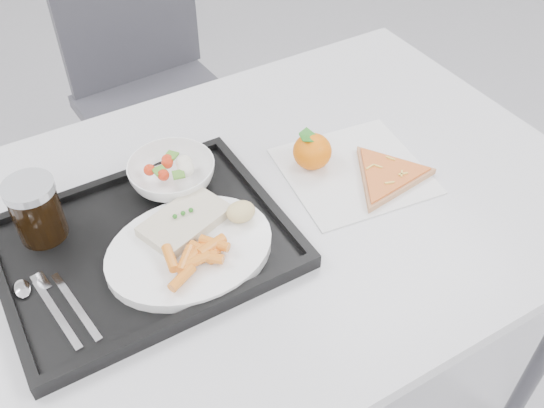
{
  "coord_description": "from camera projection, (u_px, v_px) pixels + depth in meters",
  "views": [
    {
      "loc": [
        -0.36,
        -0.37,
        1.49
      ],
      "look_at": [
        0.02,
        0.27,
        0.77
      ],
      "focal_mm": 40.0,
      "sensor_mm": 36.0,
      "label": 1
    }
  ],
  "objects": [
    {
      "name": "dinner_plate",
      "position": [
        190.0,
        250.0,
        0.95
      ],
      "size": [
        0.27,
        0.27,
        0.02
      ],
      "color": "white",
      "rests_on": "tray"
    },
    {
      "name": "tray",
      "position": [
        145.0,
        246.0,
        0.98
      ],
      "size": [
        0.45,
        0.35,
        0.03
      ],
      "color": "black",
      "rests_on": "table"
    },
    {
      "name": "bread_roll",
      "position": [
        241.0,
        212.0,
        0.98
      ],
      "size": [
        0.06,
        0.05,
        0.03
      ],
      "color": "tan",
      "rests_on": "dinner_plate"
    },
    {
      "name": "salad_contents",
      "position": [
        176.0,
        166.0,
        1.06
      ],
      "size": [
        0.09,
        0.08,
        0.02
      ],
      "color": "red",
      "rests_on": "salad_bowl"
    },
    {
      "name": "salad_bowl",
      "position": [
        172.0,
        174.0,
        1.06
      ],
      "size": [
        0.15,
        0.15,
        0.05
      ],
      "color": "white",
      "rests_on": "tray"
    },
    {
      "name": "carrot_pile",
      "position": [
        199.0,
        255.0,
        0.91
      ],
      "size": [
        0.12,
        0.08,
        0.03
      ],
      "color": "orange",
      "rests_on": "dinner_plate"
    },
    {
      "name": "napkin",
      "position": [
        354.0,
        171.0,
        1.12
      ],
      "size": [
        0.28,
        0.27,
        0.0
      ],
      "color": "silver",
      "rests_on": "table"
    },
    {
      "name": "table",
      "position": [
        255.0,
        234.0,
        1.1
      ],
      "size": [
        1.2,
        0.8,
        0.75
      ],
      "color": "#AFAEB1",
      "rests_on": "ground"
    },
    {
      "name": "cola_glass",
      "position": [
        36.0,
        209.0,
        0.95
      ],
      "size": [
        0.08,
        0.08,
        0.11
      ],
      "color": "black",
      "rests_on": "tray"
    },
    {
      "name": "cutlery",
      "position": [
        49.0,
        300.0,
        0.89
      ],
      "size": [
        0.09,
        0.17,
        0.01
      ],
      "color": "silver",
      "rests_on": "tray"
    },
    {
      "name": "pizza_slice",
      "position": [
        387.0,
        175.0,
        1.1
      ],
      "size": [
        0.28,
        0.28,
        0.02
      ],
      "color": "#DFB764",
      "rests_on": "napkin"
    },
    {
      "name": "chair",
      "position": [
        149.0,
        74.0,
        1.76
      ],
      "size": [
        0.45,
        0.45,
        0.93
      ],
      "color": "#34333A",
      "rests_on": "ground"
    },
    {
      "name": "tangerine",
      "position": [
        312.0,
        151.0,
        1.11
      ],
      "size": [
        0.08,
        0.08,
        0.07
      ],
      "color": "orange",
      "rests_on": "napkin"
    },
    {
      "name": "fish_fillet",
      "position": [
        185.0,
        221.0,
        0.97
      ],
      "size": [
        0.16,
        0.12,
        0.03
      ],
      "color": "beige",
      "rests_on": "dinner_plate"
    }
  ]
}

